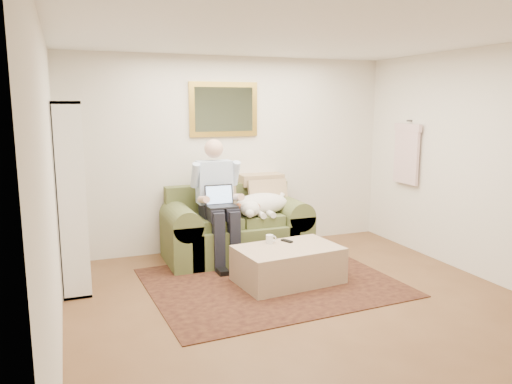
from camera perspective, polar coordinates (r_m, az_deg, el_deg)
room_shell at (r=4.86m, az=5.22°, el=2.04°), size 4.51×5.00×2.61m
rug at (r=5.67m, az=1.75°, el=-10.26°), size 2.76×2.26×0.01m
sofa at (r=6.51m, az=-2.31°, el=-4.71°), size 1.83×0.93×1.10m
seated_man at (r=6.17m, az=-4.26°, el=-1.23°), size 0.60×0.86×1.54m
laptop at (r=6.10m, az=-4.07°, el=-1.00°), size 0.36×0.28×0.26m
sleeping_dog at (r=6.45m, az=0.69°, el=-1.34°), size 0.75×0.47×0.28m
ottoman at (r=5.63m, az=3.67°, el=-8.27°), size 1.19×0.83×0.41m
coffee_mug at (r=5.69m, az=1.56°, el=-5.41°), size 0.08×0.08×0.10m
tv_remote at (r=5.77m, az=3.55°, el=-5.60°), size 0.10×0.16×0.02m
bookshelf at (r=5.65m, az=-20.37°, el=-0.51°), size 0.28×0.80×2.00m
wall_mirror at (r=6.74m, az=-3.70°, el=9.40°), size 0.94×0.04×0.72m
hanging_shirt at (r=7.07m, az=16.84°, el=4.56°), size 0.06×0.52×0.90m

